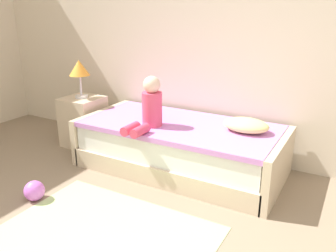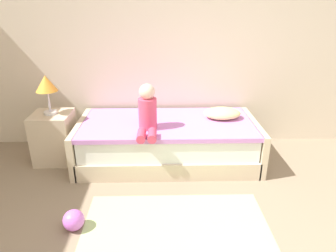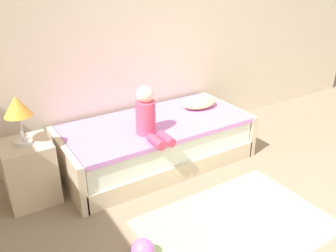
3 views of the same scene
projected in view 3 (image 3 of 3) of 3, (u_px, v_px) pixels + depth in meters
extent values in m
cube|color=beige|center=(168.00, 22.00, 4.04)|extent=(7.20, 0.10, 2.90)
cube|color=beige|center=(156.00, 154.00, 3.89)|extent=(2.00, 1.00, 0.20)
cube|color=white|center=(156.00, 136.00, 3.80)|extent=(1.94, 0.94, 0.25)
cube|color=#C67FD1|center=(156.00, 124.00, 3.73)|extent=(1.98, 0.98, 0.05)
cube|color=beige|center=(67.00, 168.00, 3.34)|extent=(0.07, 1.00, 0.50)
cube|color=beige|center=(226.00, 122.00, 4.32)|extent=(0.07, 1.00, 0.50)
cube|color=beige|center=(30.00, 172.00, 3.18)|extent=(0.44, 0.44, 0.60)
cylinder|color=silver|center=(24.00, 142.00, 3.05)|extent=(0.15, 0.15, 0.03)
cylinder|color=silver|center=(21.00, 128.00, 2.99)|extent=(0.02, 0.02, 0.24)
cone|color=#F29E33|center=(17.00, 106.00, 2.90)|extent=(0.24, 0.24, 0.18)
cylinder|color=#E04C6B|center=(146.00, 118.00, 3.41)|extent=(0.20, 0.20, 0.34)
sphere|color=beige|center=(145.00, 94.00, 3.30)|extent=(0.17, 0.17, 0.17)
cylinder|color=#D83F60|center=(156.00, 142.00, 3.20)|extent=(0.09, 0.22, 0.09)
cylinder|color=#D83F60|center=(166.00, 139.00, 3.26)|extent=(0.09, 0.22, 0.09)
ellipsoid|color=#F2E58C|center=(199.00, 102.00, 4.09)|extent=(0.44, 0.30, 0.13)
sphere|color=#CC66D8|center=(143.00, 250.00, 2.58)|extent=(0.18, 0.18, 0.18)
cube|color=#B2D189|center=(237.00, 225.00, 2.96)|extent=(1.60, 1.10, 0.01)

